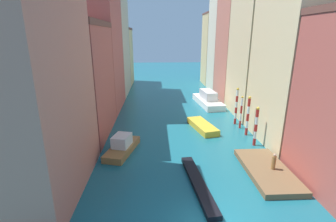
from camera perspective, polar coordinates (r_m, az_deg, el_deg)
ground_plane at (r=39.72m, az=1.72°, el=-0.47°), size 154.00×154.00×0.00m
building_left_0 at (r=20.39m, az=-29.90°, el=7.34°), size 6.57×11.76×18.67m
building_left_1 at (r=31.67m, az=-19.83°, el=6.71°), size 6.57×11.63×13.64m
building_left_2 at (r=42.41m, az=-15.83°, el=13.66°), size 6.57×11.53×19.77m
building_left_3 at (r=53.99m, az=-13.15°, el=15.49°), size 6.57×12.14×21.69m
building_left_4 at (r=64.71m, az=-11.28°, el=12.28°), size 6.57×8.59×13.75m
building_right_1 at (r=30.75m, az=27.67°, el=11.35°), size 6.57×10.34×19.85m
building_right_2 at (r=40.04m, az=20.41°, el=15.09°), size 6.57×9.88×22.57m
building_right_3 at (r=49.01m, az=15.90°, el=14.32°), size 6.57×9.18×20.25m
building_right_4 at (r=57.02m, az=13.21°, el=14.94°), size 6.57×7.63×20.47m
building_right_5 at (r=64.69m, az=11.20°, el=13.83°), size 6.57×7.70×17.22m
waterfront_dock at (r=24.75m, az=21.91°, el=-12.61°), size 3.67×7.75×0.52m
person_on_dock at (r=24.31m, az=23.26°, el=-10.78°), size 0.36×0.36×1.51m
mooring_pole_0 at (r=29.21m, az=19.70°, el=-3.29°), size 0.36×0.36×4.55m
mooring_pole_1 at (r=31.85m, az=18.00°, el=-1.02°), size 0.36×0.36×5.00m
mooring_pole_2 at (r=34.07m, az=16.56°, el=-0.22°), size 0.29×0.29×4.45m
mooring_pole_3 at (r=35.38m, az=15.53°, el=1.16°), size 0.35×0.35×5.20m
vaporetto_white at (r=44.92m, az=9.20°, el=2.60°), size 4.20×9.72×2.55m
gondola_black at (r=21.52m, az=6.97°, el=-16.29°), size 1.93×8.57×0.43m
motorboat_0 at (r=33.25m, az=7.96°, el=-3.50°), size 3.45×6.42×0.79m
motorboat_1 at (r=27.05m, az=-10.55°, el=-7.98°), size 3.48×6.11×1.92m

